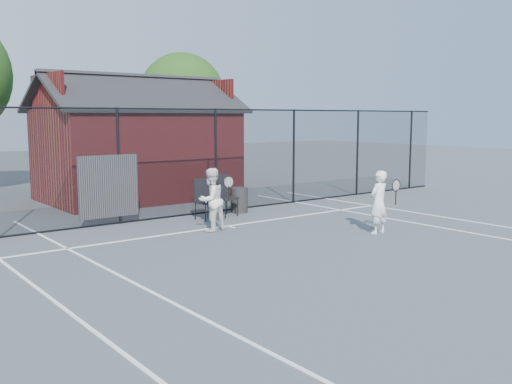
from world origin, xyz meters
TOP-DOWN VIEW (x-y plane):
  - ground at (0.00, 0.00)m, footprint 80.00×80.00m
  - court_lines at (0.00, -1.32)m, footprint 11.02×18.00m
  - fence at (-0.30, 5.00)m, footprint 22.04×3.00m
  - clubhouse at (0.50, 9.00)m, footprint 6.50×4.36m
  - tree_right at (5.50, 14.50)m, footprint 3.97×3.97m
  - player_front at (2.32, 0.06)m, footprint 0.69×0.52m
  - player_back at (-0.67, 2.73)m, footprint 0.88×0.72m
  - chair_left at (0.81, 4.23)m, footprint 0.61×0.63m
  - chair_right at (0.09, 4.10)m, footprint 0.57×0.59m
  - waste_bin at (1.48, 4.52)m, footprint 0.53×0.53m

SIDE VIEW (x-z plane):
  - ground at x=0.00m, z-range 0.00..0.00m
  - court_lines at x=0.00m, z-range 0.00..0.01m
  - waste_bin at x=1.48m, z-range 0.00..0.73m
  - chair_right at x=0.09m, z-range 0.00..1.08m
  - chair_left at x=0.81m, z-range 0.00..1.13m
  - player_front at x=2.32m, z-range 0.00..1.51m
  - player_back at x=-0.67m, z-range 0.00..1.54m
  - fence at x=-0.30m, z-range -0.05..2.95m
  - clubhouse at x=0.50m, z-range -0.49..3.70m
  - tree_right at x=5.50m, z-range 0.86..6.56m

